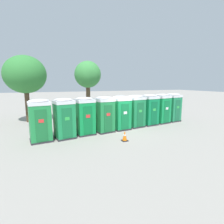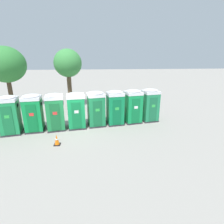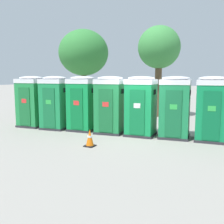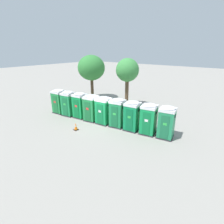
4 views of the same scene
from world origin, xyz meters
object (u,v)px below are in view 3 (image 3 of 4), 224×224
Objects in this scene: portapotty_3 at (110,105)px; portapotty_4 at (141,106)px; portapotty_2 at (83,103)px; portapotty_5 at (175,107)px; street_tree_0 at (84,53)px; traffic_cone at (90,138)px; portapotty_0 at (32,101)px; portapotty_1 at (55,102)px; portapotty_6 at (212,109)px; street_tree_1 at (159,49)px.

portapotty_4 is (1.40, 0.20, -0.00)m from portapotty_3.
portapotty_2 is 4.25m from portapotty_5.
street_tree_0 reaches higher than traffic_cone.
portapotty_0 is 1.00× the size of portapotty_5.
portapotty_4 is 3.97× the size of traffic_cone.
portapotty_0 is at bearing -172.57° from portapotty_3.
traffic_cone is at bearing -21.19° from portapotty_0.
portapotty_4 is at bearing 8.22° from portapotty_3.
portapotty_0 is at bearing 158.81° from traffic_cone.
portapotty_0 is 1.00× the size of portapotty_1.
portapotty_0 is 4.25m from portapotty_3.
traffic_cone is at bearing -78.37° from portapotty_3.
portapotty_1 is at bearing -171.26° from portapotty_3.
portapotty_4 is (4.20, 0.63, -0.00)m from portapotty_1.
portapotty_4 is 1.00× the size of portapotty_5.
portapotty_0 and portapotty_1 have the same top height.
portapotty_5 and portapotty_6 have the same top height.
street_tree_0 is at bearing -178.83° from street_tree_1.
portapotty_5 is 0.45× the size of street_tree_1.
portapotty_3 is at bearing -171.78° from portapotty_4.
portapotty_1 is 3.97× the size of traffic_cone.
portapotty_1 is 7.08m from portapotty_6.
portapotty_2 is 7.47m from street_tree_0.
street_tree_0 reaches higher than portapotty_6.
street_tree_1 is at bearing 63.46° from portapotty_1.
street_tree_0 is at bearing 152.58° from portapotty_6.
portapotty_1 and portapotty_2 have the same top height.
portapotty_2 is 1.42m from portapotty_3.
portapotty_0 is at bearing -125.62° from street_tree_1.
portapotty_2 is at bearing -172.23° from portapotty_6.
portapotty_0 is 2.83m from portapotty_2.
portapotty_4 is 2.90m from traffic_cone.
street_tree_0 reaches higher than portapotty_5.
street_tree_1 is at bearing 91.63° from traffic_cone.
portapotty_3 is 1.00× the size of portapotty_6.
portapotty_3 is at bearing -46.48° from street_tree_0.
portapotty_6 reaches higher than traffic_cone.
portapotty_2 is at bearing 8.87° from portapotty_0.
portapotty_4 is 0.45× the size of street_tree_1.
portapotty_1 is at bearing -171.43° from portapotty_4.
portapotty_1 is (1.41, 0.12, 0.00)m from portapotty_0.
portapotty_2 is 5.67m from portapotty_6.
portapotty_6 is 11.08m from street_tree_0.
street_tree_0 is 5.56m from street_tree_1.
portapotty_2 is 0.44× the size of street_tree_0.
portapotty_1 is at bearing -116.54° from street_tree_1.
portapotty_1 is 0.45× the size of street_tree_1.
street_tree_0 reaches higher than portapotty_2.
portapotty_2 is 2.84m from portapotty_4.
street_tree_1 is at bearing 73.91° from portapotty_2.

